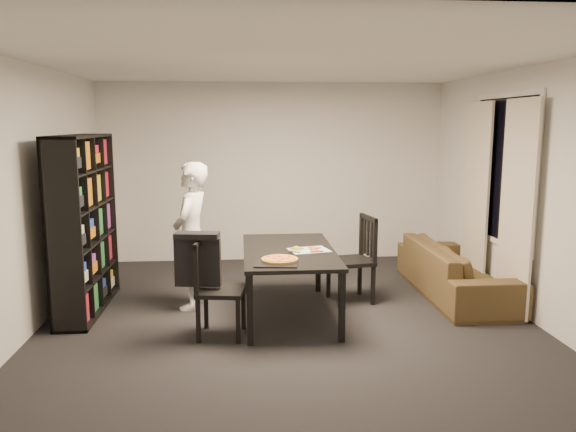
{
  "coord_description": "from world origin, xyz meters",
  "views": [
    {
      "loc": [
        -0.47,
        -5.48,
        2.02
      ],
      "look_at": [
        0.02,
        0.35,
        1.05
      ],
      "focal_mm": 35.0,
      "sensor_mm": 36.0,
      "label": 1
    }
  ],
  "objects": [
    {
      "name": "room",
      "position": [
        0.0,
        0.0,
        1.3
      ],
      "size": [
        5.01,
        5.51,
        2.61
      ],
      "color": "black",
      "rests_on": "ground"
    },
    {
      "name": "window_pane",
      "position": [
        2.48,
        0.6,
        1.5
      ],
      "size": [
        0.02,
        1.4,
        1.6
      ],
      "primitive_type": "cube",
      "color": "black",
      "rests_on": "room"
    },
    {
      "name": "window_frame",
      "position": [
        2.48,
        0.6,
        1.5
      ],
      "size": [
        0.03,
        1.52,
        1.72
      ],
      "primitive_type": "cube",
      "color": "white",
      "rests_on": "room"
    },
    {
      "name": "curtain_left",
      "position": [
        2.4,
        0.08,
        1.15
      ],
      "size": [
        0.03,
        0.7,
        2.25
      ],
      "primitive_type": "cube",
      "color": "beige",
      "rests_on": "room"
    },
    {
      "name": "curtain_right",
      "position": [
        2.4,
        1.12,
        1.15
      ],
      "size": [
        0.03,
        0.7,
        2.25
      ],
      "primitive_type": "cube",
      "color": "beige",
      "rests_on": "room"
    },
    {
      "name": "bookshelf",
      "position": [
        -2.16,
        0.6,
        0.95
      ],
      "size": [
        0.35,
        1.5,
        1.9
      ],
      "primitive_type": "cube",
      "color": "black",
      "rests_on": "room"
    },
    {
      "name": "dining_table",
      "position": [
        0.02,
        0.25,
        0.65
      ],
      "size": [
        0.95,
        1.7,
        0.71
      ],
      "color": "black",
      "rests_on": "room"
    },
    {
      "name": "chair_left",
      "position": [
        -0.76,
        -0.29,
        0.53
      ],
      "size": [
        0.49,
        0.49,
        0.94
      ],
      "rotation": [
        0.0,
        0.0,
        1.43
      ],
      "color": "black",
      "rests_on": "room"
    },
    {
      "name": "chair_right",
      "position": [
        0.86,
        0.66,
        0.56
      ],
      "size": [
        0.53,
        0.53,
        0.98
      ],
      "rotation": [
        0.0,
        0.0,
        -1.39
      ],
      "color": "black",
      "rests_on": "room"
    },
    {
      "name": "draped_jacket",
      "position": [
        -0.89,
        -0.28,
        0.77
      ],
      "size": [
        0.44,
        0.24,
        0.52
      ],
      "rotation": [
        0.0,
        0.0,
        1.43
      ],
      "color": "black",
      "rests_on": "chair_left"
    },
    {
      "name": "person",
      "position": [
        -1.01,
        0.57,
        0.81
      ],
      "size": [
        0.52,
        0.67,
        1.61
      ],
      "primitive_type": "imported",
      "rotation": [
        0.0,
        0.0,
        -1.83
      ],
      "color": "silver",
      "rests_on": "room"
    },
    {
      "name": "baking_tray",
      "position": [
        -0.15,
        -0.35,
        0.72
      ],
      "size": [
        0.44,
        0.37,
        0.01
      ],
      "primitive_type": "cube",
      "rotation": [
        0.0,
        0.0,
        -0.13
      ],
      "color": "black",
      "rests_on": "dining_table"
    },
    {
      "name": "pepperoni_pizza",
      "position": [
        -0.11,
        -0.28,
        0.74
      ],
      "size": [
        0.35,
        0.35,
        0.03
      ],
      "rotation": [
        0.0,
        0.0,
        -0.25
      ],
      "color": "#AE8232",
      "rests_on": "dining_table"
    },
    {
      "name": "kitchen_towel",
      "position": [
        0.23,
        0.18,
        0.71
      ],
      "size": [
        0.46,
        0.39,
        0.01
      ],
      "primitive_type": "cube",
      "rotation": [
        0.0,
        0.0,
        0.24
      ],
      "color": "white",
      "rests_on": "dining_table"
    },
    {
      "name": "pizza_slices",
      "position": [
        0.18,
        0.17,
        0.72
      ],
      "size": [
        0.37,
        0.31,
        0.01
      ],
      "primitive_type": null,
      "rotation": [
        0.0,
        0.0,
        -0.0
      ],
      "color": "#D48C42",
      "rests_on": "dining_table"
    },
    {
      "name": "sofa",
      "position": [
        2.05,
        0.77,
        0.3
      ],
      "size": [
        0.81,
        2.08,
        0.61
      ],
      "primitive_type": "imported",
      "rotation": [
        0.0,
        0.0,
        1.57
      ],
      "color": "#3A2C17",
      "rests_on": "room"
    }
  ]
}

